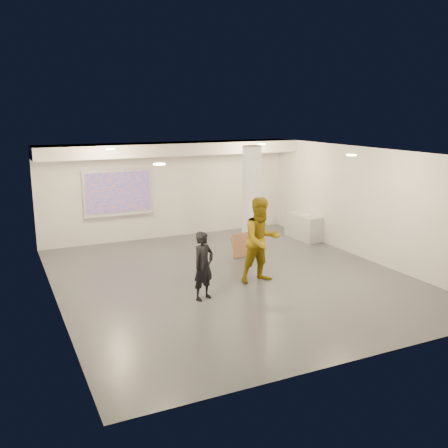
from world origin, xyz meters
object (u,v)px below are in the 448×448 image
credenza (304,227)px  woman (203,266)px  projection_screen (118,193)px  column (251,200)px  man (261,240)px

credenza → woman: 5.93m
projection_screen → woman: projection_screen is taller
column → man: size_ratio=1.50×
woman → man: man is taller
woman → man: size_ratio=0.74×
column → woman: (-2.62, -2.77, -0.76)m
man → woman: bearing=-166.3°
column → woman: 3.89m
credenza → man: size_ratio=0.65×
column → projection_screen: column is taller
projection_screen → man: bearing=-66.8°
man → projection_screen: bearing=111.3°
column → man: (-0.97, -2.31, -0.50)m
projection_screen → credenza: 5.81m
projection_screen → man: size_ratio=1.05×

